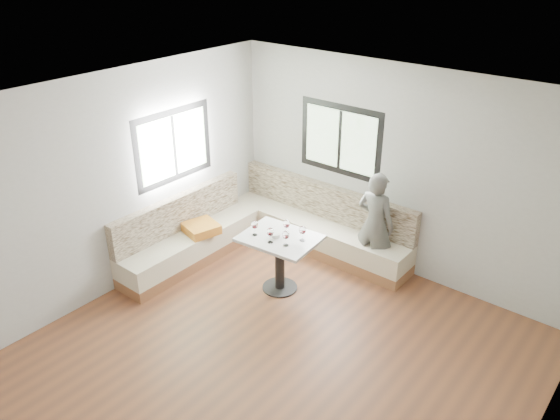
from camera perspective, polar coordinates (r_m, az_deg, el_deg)
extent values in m
cube|color=brown|center=(6.18, -0.43, -15.38)|extent=(5.00, 5.00, 0.01)
cube|color=white|center=(4.78, -0.55, 10.38)|extent=(5.00, 5.00, 0.01)
cube|color=#B7B7B2|center=(7.24, 12.21, 3.84)|extent=(5.00, 0.01, 2.80)
cube|color=#B7B7B2|center=(4.14, -24.25, -17.79)|extent=(5.00, 0.01, 2.80)
cube|color=#B7B7B2|center=(7.03, -16.44, 2.61)|extent=(0.01, 5.00, 2.80)
cube|color=#B7B7B2|center=(4.49, 25.80, -14.15)|extent=(0.01, 5.00, 2.80)
cube|color=black|center=(7.56, 6.31, 7.30)|extent=(1.30, 0.02, 1.00)
cube|color=black|center=(7.43, -11.04, 6.61)|extent=(0.02, 1.30, 1.00)
cube|color=brown|center=(8.09, 3.83, -3.49)|extent=(2.90, 0.55, 0.16)
cube|color=beige|center=(7.98, 3.88, -2.09)|extent=(2.90, 0.55, 0.29)
cube|color=beige|center=(7.95, 4.83, 0.97)|extent=(2.90, 0.14, 0.50)
cube|color=brown|center=(7.87, -9.20, -4.73)|extent=(0.55, 2.25, 0.16)
cube|color=beige|center=(7.76, -9.32, -3.31)|extent=(0.55, 2.25, 0.29)
cube|color=beige|center=(7.71, -10.56, -0.27)|extent=(0.14, 2.25, 0.50)
cube|color=#C87627|center=(7.65, -8.24, -1.89)|extent=(0.52, 0.52, 0.13)
cylinder|color=black|center=(7.24, -0.02, -8.07)|extent=(0.46, 0.46, 0.02)
cylinder|color=black|center=(7.04, -0.02, -5.70)|extent=(0.13, 0.13, 0.73)
cube|color=white|center=(6.85, -0.02, -2.98)|extent=(1.00, 0.81, 0.04)
imported|color=#5B5B55|center=(7.32, 9.91, -1.46)|extent=(0.54, 0.36, 1.47)
cylinder|color=white|center=(6.83, -0.45, -2.66)|extent=(0.11, 0.11, 0.04)
sphere|color=black|center=(6.82, -0.28, -2.58)|extent=(0.02, 0.02, 0.02)
sphere|color=black|center=(6.83, -0.49, -2.51)|extent=(0.02, 0.02, 0.02)
sphere|color=black|center=(6.81, -0.52, -2.63)|extent=(0.02, 0.02, 0.02)
cylinder|color=white|center=(6.88, -2.64, -2.60)|extent=(0.07, 0.07, 0.01)
cylinder|color=white|center=(6.86, -2.65, -2.26)|extent=(0.01, 0.01, 0.09)
ellipsoid|color=white|center=(6.81, -2.67, -1.55)|extent=(0.09, 0.09, 0.11)
cylinder|color=#44070B|center=(6.83, -2.66, -1.74)|extent=(0.06, 0.06, 0.02)
cylinder|color=white|center=(6.72, -1.02, -3.38)|extent=(0.07, 0.07, 0.01)
cylinder|color=white|center=(6.69, -1.02, -3.04)|extent=(0.01, 0.01, 0.09)
ellipsoid|color=white|center=(6.64, -1.03, -2.31)|extent=(0.09, 0.09, 0.11)
cylinder|color=#44070B|center=(6.66, -1.03, -2.51)|extent=(0.06, 0.06, 0.02)
cylinder|color=white|center=(6.65, 0.61, -3.70)|extent=(0.07, 0.07, 0.01)
cylinder|color=white|center=(6.63, 0.61, -3.35)|extent=(0.01, 0.01, 0.09)
ellipsoid|color=white|center=(6.58, 0.61, -2.62)|extent=(0.09, 0.09, 0.11)
cylinder|color=#44070B|center=(6.59, 0.61, -2.82)|extent=(0.06, 0.06, 0.02)
cylinder|color=white|center=(6.90, 0.67, -2.51)|extent=(0.07, 0.07, 0.01)
cylinder|color=white|center=(6.87, 0.67, -2.17)|extent=(0.01, 0.01, 0.09)
ellipsoid|color=white|center=(6.83, 0.67, -1.46)|extent=(0.09, 0.09, 0.11)
cylinder|color=#44070B|center=(6.84, 0.67, -1.65)|extent=(0.06, 0.06, 0.02)
cylinder|color=white|center=(6.76, 2.34, -3.18)|extent=(0.07, 0.07, 0.01)
cylinder|color=white|center=(6.74, 2.35, -2.83)|extent=(0.01, 0.01, 0.09)
ellipsoid|color=white|center=(6.69, 2.36, -2.11)|extent=(0.09, 0.09, 0.11)
cylinder|color=#44070B|center=(6.70, 2.36, -2.31)|extent=(0.06, 0.06, 0.02)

